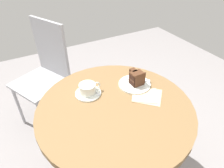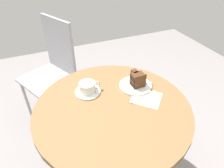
# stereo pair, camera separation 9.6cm
# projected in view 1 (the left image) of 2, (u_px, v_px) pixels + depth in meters

# --- Properties ---
(cafe_table) EXTENTS (0.85, 0.85, 0.68)m
(cafe_table) POSITION_uv_depth(u_px,v_px,m) (115.00, 120.00, 1.14)
(cafe_table) COLOR brown
(cafe_table) RESTS_ON ground
(saucer) EXTENTS (0.15, 0.15, 0.01)m
(saucer) POSITION_uv_depth(u_px,v_px,m) (88.00, 93.00, 1.16)
(saucer) COLOR silver
(saucer) RESTS_ON cafe_table
(coffee_cup) EXTENTS (0.13, 0.10, 0.06)m
(coffee_cup) POSITION_uv_depth(u_px,v_px,m) (88.00, 88.00, 1.14)
(coffee_cup) COLOR silver
(coffee_cup) RESTS_ON saucer
(teaspoon) EXTENTS (0.03, 0.11, 0.00)m
(teaspoon) POSITION_uv_depth(u_px,v_px,m) (96.00, 92.00, 1.16)
(teaspoon) COLOR silver
(teaspoon) RESTS_ON saucer
(cake_plate) EXTENTS (0.20, 0.20, 0.01)m
(cake_plate) POSITION_uv_depth(u_px,v_px,m) (134.00, 84.00, 1.23)
(cake_plate) COLOR silver
(cake_plate) RESTS_ON cafe_table
(cake_slice) EXTENTS (0.07, 0.10, 0.09)m
(cake_slice) POSITION_uv_depth(u_px,v_px,m) (136.00, 78.00, 1.20)
(cake_slice) COLOR black
(cake_slice) RESTS_ON cake_plate
(fork) EXTENTS (0.13, 0.10, 0.00)m
(fork) POSITION_uv_depth(u_px,v_px,m) (141.00, 80.00, 1.25)
(fork) COLOR silver
(fork) RESTS_ON cake_plate
(napkin) EXTENTS (0.22, 0.22, 0.00)m
(napkin) POSITION_uv_depth(u_px,v_px,m) (146.00, 95.00, 1.15)
(napkin) COLOR tan
(napkin) RESTS_ON cafe_table
(cafe_chair) EXTENTS (0.51, 0.51, 0.92)m
(cafe_chair) POSITION_uv_depth(u_px,v_px,m) (46.00, 68.00, 1.66)
(cafe_chair) COLOR #9E9EA3
(cafe_chair) RESTS_ON ground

